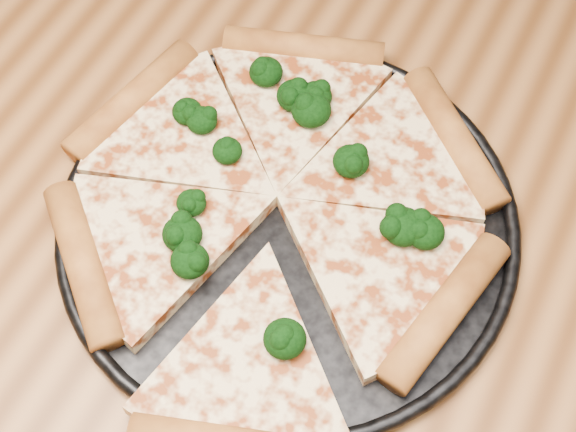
% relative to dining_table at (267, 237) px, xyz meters
% --- Properties ---
extents(dining_table, '(1.20, 0.90, 0.75)m').
position_rel_dining_table_xyz_m(dining_table, '(0.00, 0.00, 0.00)').
color(dining_table, brown).
rests_on(dining_table, ground).
extents(pizza_pan, '(0.36, 0.36, 0.02)m').
position_rel_dining_table_xyz_m(pizza_pan, '(0.04, -0.03, 0.10)').
color(pizza_pan, black).
rests_on(pizza_pan, dining_table).
extents(pizza, '(0.36, 0.41, 0.03)m').
position_rel_dining_table_xyz_m(pizza, '(0.02, -0.02, 0.11)').
color(pizza, beige).
rests_on(pizza, pizza_pan).
extents(broccoli_florets, '(0.24, 0.24, 0.02)m').
position_rel_dining_table_xyz_m(broccoli_florets, '(0.02, 0.00, 0.12)').
color(broccoli_florets, black).
rests_on(broccoli_florets, pizza).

